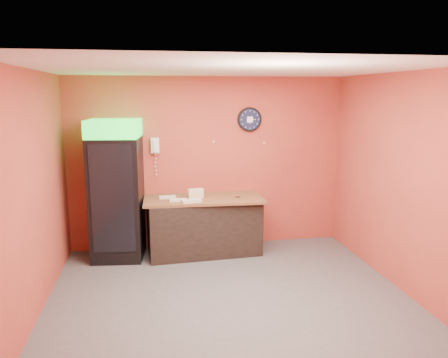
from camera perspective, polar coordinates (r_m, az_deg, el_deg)
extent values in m
plane|color=#47474C|center=(5.72, 0.65, -15.08)|extent=(4.50, 4.50, 0.00)
cube|color=#B74733|center=(7.20, -2.14, 2.10)|extent=(4.50, 0.02, 2.80)
cube|color=#B74733|center=(5.34, -23.80, -1.98)|extent=(0.02, 4.00, 2.80)
cube|color=#B74733|center=(6.07, 22.10, -0.40)|extent=(0.02, 4.00, 2.80)
cube|color=white|center=(5.14, 0.72, 14.19)|extent=(4.50, 4.00, 0.02)
cube|color=black|center=(6.91, -13.77, -2.49)|extent=(0.82, 0.82, 1.88)
cube|color=#1BE732|center=(6.74, -14.19, 6.42)|extent=(0.82, 0.82, 0.27)
cube|color=black|center=(6.52, -13.71, -2.56)|extent=(0.62, 0.08, 1.61)
cube|color=black|center=(7.03, -2.65, -6.20)|extent=(1.80, 0.89, 0.87)
cylinder|color=black|center=(7.22, 3.35, 7.78)|extent=(0.40, 0.05, 0.40)
cylinder|color=#0F1433|center=(7.19, 3.39, 7.77)|extent=(0.34, 0.01, 0.34)
cube|color=white|center=(7.19, 3.41, 7.76)|extent=(0.10, 0.00, 0.10)
cube|color=white|center=(7.05, -9.00, 4.34)|extent=(0.13, 0.08, 0.24)
cube|color=white|center=(7.00, -9.00, 4.30)|extent=(0.05, 0.04, 0.20)
cube|color=brown|center=(6.90, -2.69, -2.57)|extent=(1.89, 0.91, 0.04)
cube|color=#F4E2BE|center=(6.84, -3.73, -2.32)|extent=(0.25, 0.13, 0.05)
cube|color=#F4E2BE|center=(6.83, -3.73, -1.91)|extent=(0.25, 0.13, 0.05)
cube|color=#F4E2BE|center=(6.82, -3.74, -1.49)|extent=(0.25, 0.13, 0.05)
cube|color=silver|center=(6.68, -5.98, -2.75)|extent=(0.27, 0.12, 0.04)
cube|color=silver|center=(6.59, -4.29, -2.87)|extent=(0.32, 0.19, 0.04)
cube|color=silver|center=(6.88, -7.39, -2.37)|extent=(0.26, 0.11, 0.04)
cylinder|color=silver|center=(6.93, -3.24, -2.09)|extent=(0.06, 0.06, 0.06)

